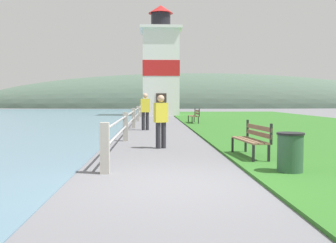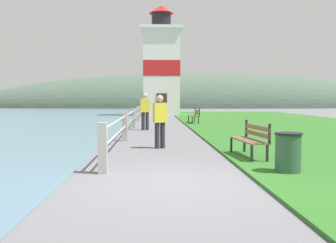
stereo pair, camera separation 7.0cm
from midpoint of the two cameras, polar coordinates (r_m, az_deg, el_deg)
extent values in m
plane|color=slate|center=(6.71, 1.23, -9.52)|extent=(160.00, 160.00, 0.00)
cube|color=#2D6623|center=(22.47, 18.31, -0.49)|extent=(12.00, 43.39, 0.06)
cube|color=#A8A399|center=(7.65, -9.66, -4.01)|extent=(0.18, 0.18, 1.04)
cube|color=#A8A399|center=(13.49, -6.43, -0.77)|extent=(0.18, 0.18, 1.04)
cube|color=#A8A399|center=(19.37, -5.16, 0.51)|extent=(0.18, 0.18, 1.04)
cube|color=#A8A399|center=(25.25, -4.48, 1.20)|extent=(0.18, 0.18, 1.04)
cube|color=#A8A399|center=(31.14, -4.06, 1.62)|extent=(0.18, 0.18, 1.04)
cylinder|color=#B2B2B7|center=(19.35, -5.17, 1.59)|extent=(0.06, 23.59, 0.06)
cylinder|color=#B2B2B7|center=(19.37, -5.16, 0.51)|extent=(0.06, 23.59, 0.06)
cube|color=brown|center=(9.57, 11.45, -2.83)|extent=(0.26, 1.65, 0.04)
cube|color=brown|center=(9.61, 12.28, -2.81)|extent=(0.26, 1.65, 0.04)
cube|color=brown|center=(9.66, 13.10, -2.79)|extent=(0.26, 1.65, 0.04)
cube|color=brown|center=(9.67, 13.61, -0.91)|extent=(0.20, 1.65, 0.11)
cube|color=brown|center=(9.68, 13.60, -1.84)|extent=(0.20, 1.65, 0.11)
cube|color=black|center=(8.84, 12.86, -4.97)|extent=(0.05, 0.05, 0.45)
cube|color=black|center=(10.34, 9.81, -3.71)|extent=(0.05, 0.05, 0.45)
cube|color=black|center=(8.97, 15.09, -4.88)|extent=(0.05, 0.05, 0.45)
cube|color=black|center=(10.45, 11.75, -3.66)|extent=(0.05, 0.05, 0.45)
cube|color=black|center=(8.93, 15.43, -1.88)|extent=(0.05, 0.05, 0.49)
cube|color=black|center=(10.42, 12.04, -1.08)|extent=(0.05, 0.05, 0.49)
cube|color=brown|center=(22.76, 3.61, 0.84)|extent=(0.19, 1.64, 0.04)
cube|color=brown|center=(22.78, 3.97, 0.84)|extent=(0.19, 1.64, 0.04)
cube|color=brown|center=(22.81, 4.34, 0.84)|extent=(0.19, 1.64, 0.04)
cube|color=brown|center=(22.81, 4.56, 1.63)|extent=(0.13, 1.63, 0.11)
cube|color=brown|center=(22.81, 4.55, 1.24)|extent=(0.13, 1.63, 0.11)
cube|color=black|center=(21.99, 3.81, 0.10)|extent=(0.05, 0.05, 0.45)
cube|color=black|center=(23.55, 3.23, 0.33)|extent=(0.05, 0.05, 0.45)
cube|color=black|center=(22.04, 4.76, 0.11)|extent=(0.05, 0.05, 0.45)
cube|color=black|center=(23.60, 4.12, 0.33)|extent=(0.05, 0.05, 0.45)
cube|color=black|center=(22.03, 4.89, 1.33)|extent=(0.05, 0.05, 0.49)
cube|color=black|center=(23.59, 4.24, 1.47)|extent=(0.05, 0.05, 0.49)
cube|color=white|center=(34.26, -0.96, 7.31)|extent=(3.19, 3.19, 7.63)
cube|color=red|center=(34.28, -0.96, 7.95)|extent=(3.23, 3.23, 1.37)
cube|color=white|center=(34.74, -0.97, 13.81)|extent=(3.67, 3.67, 0.25)
cylinder|color=black|center=(34.89, -0.97, 15.08)|extent=(1.76, 1.76, 1.32)
cone|color=red|center=(35.12, -0.97, 16.71)|extent=(2.20, 2.20, 0.73)
cube|color=#332823|center=(32.57, -0.90, 2.56)|extent=(0.90, 0.06, 2.00)
cylinder|color=#28282D|center=(18.08, -3.70, 0.05)|extent=(0.16, 0.16, 0.87)
cylinder|color=#28282D|center=(18.10, -3.08, 0.05)|extent=(0.16, 0.16, 0.87)
cube|color=yellow|center=(18.06, -3.40, 2.46)|extent=(0.46, 0.28, 0.65)
sphere|color=tan|center=(18.06, -3.40, 3.94)|extent=(0.24, 0.24, 0.24)
cylinder|color=#28282D|center=(11.38, -1.49, -2.14)|extent=(0.15, 0.15, 0.79)
cylinder|color=#28282D|center=(11.44, -0.65, -2.11)|extent=(0.15, 0.15, 0.79)
cube|color=yellow|center=(11.37, -1.07, 1.37)|extent=(0.45, 0.33, 0.60)
sphere|color=tan|center=(11.36, -1.08, 3.52)|extent=(0.22, 0.22, 0.22)
cylinder|color=#2D5138|center=(7.82, 18.07, -4.84)|extent=(0.50, 0.50, 0.80)
cylinder|color=black|center=(7.78, 18.12, -1.78)|extent=(0.54, 0.54, 0.04)
ellipsoid|color=#475B4C|center=(66.00, 5.08, 2.13)|extent=(80.00, 16.00, 12.00)
camera|label=1|loc=(0.04, -89.90, 0.01)|focal=40.00mm
camera|label=2|loc=(0.04, 90.10, -0.01)|focal=40.00mm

